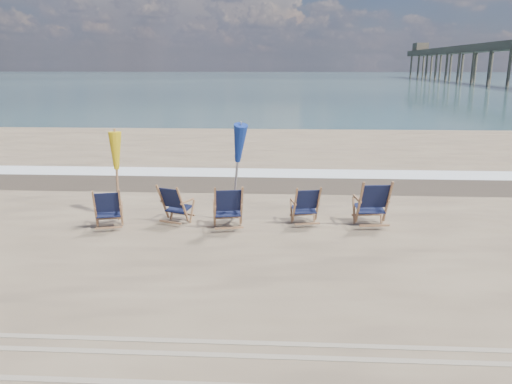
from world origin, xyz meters
The scene contains 11 objects.
ocean centered at (0.00, 128.00, 0.00)m, with size 400.00×400.00×0.00m, color #36555B.
surf_foam centered at (0.00, 8.30, 0.00)m, with size 200.00×1.40×0.01m, color silver.
wet_sand_strip centered at (0.00, 6.80, 0.00)m, with size 200.00×2.60×0.00m, color #42362A.
tire_tracks centered at (0.00, -2.80, 0.01)m, with size 80.00×1.30×0.01m, color gray, non-canonical shape.
beach_chair_0 centered at (-2.94, 2.24, 0.48)m, with size 0.61×0.69×0.95m, color #121734, non-canonical shape.
beach_chair_1 centered at (-1.64, 2.53, 0.47)m, with size 0.61×0.68×0.95m, color #121734, non-canonical shape.
beach_chair_2 centered at (-0.32, 2.34, 0.51)m, with size 0.66×0.74×1.03m, color #121734, non-canonical shape.
beach_chair_3 centered at (1.35, 2.75, 0.47)m, with size 0.60×0.68×0.94m, color #121734, non-canonical shape.
beach_chair_4 centered at (2.86, 2.65, 0.56)m, with size 0.71×0.80×1.11m, color #121734, non-canonical shape.
umbrella_yellow centered at (-3.23, 2.96, 1.51)m, with size 0.30×0.30×2.02m.
umbrella_blue centered at (-0.47, 2.73, 1.83)m, with size 0.30×0.30×2.37m.
Camera 1 is at (0.57, -7.95, 3.50)m, focal length 35.00 mm.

